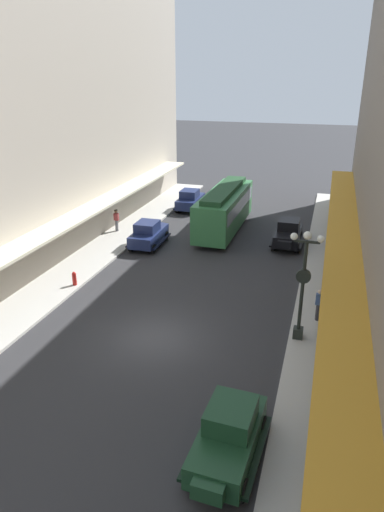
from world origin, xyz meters
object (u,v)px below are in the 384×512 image
(parked_car_0, at_px, (148,233))
(parked_car_1, at_px, (190,199))
(lamp_post_with_clock, at_px, (303,282))
(pedestrian_0, at_px, (339,256))
(pedestrian_2, at_px, (116,220))
(streetcar, at_px, (224,208))
(fire_hydrant, at_px, (74,278))
(parked_car_2, at_px, (229,433))
(parked_car_3, at_px, (288,232))
(pedestrian_1, at_px, (319,305))

(parked_car_0, relative_size, parked_car_1, 1.00)
(lamp_post_with_clock, bearing_deg, pedestrian_0, 79.10)
(parked_car_0, xyz_separation_m, pedestrian_2, (-3.43, 1.98, 0.07))
(parked_car_0, height_order, streetcar, streetcar)
(fire_hydrant, bearing_deg, parked_car_2, -41.01)
(streetcar, bearing_deg, parked_car_3, -18.25)
(streetcar, bearing_deg, parked_car_1, 130.14)
(parked_car_0, relative_size, parked_car_3, 1.01)
(streetcar, bearing_deg, parked_car_2, -76.49)
(streetcar, height_order, pedestrian_1, streetcar)
(pedestrian_2, bearing_deg, parked_car_3, 4.67)
(parked_car_2, relative_size, fire_hydrant, 5.27)
(streetcar, bearing_deg, pedestrian_1, -58.37)
(lamp_post_with_clock, bearing_deg, parked_car_1, 119.84)
(parked_car_3, distance_m, pedestrian_0, 5.13)
(pedestrian_0, bearing_deg, lamp_post_with_clock, -100.90)
(parked_car_2, bearing_deg, parked_car_1, 109.48)
(pedestrian_0, bearing_deg, parked_car_3, 133.06)
(fire_hydrant, distance_m, pedestrian_1, 13.54)
(parked_car_2, relative_size, pedestrian_2, 2.59)
(lamp_post_with_clock, bearing_deg, fire_hydrant, 170.93)
(parked_car_1, height_order, parked_car_3, same)
(pedestrian_0, relative_size, pedestrian_1, 1.02)
(parked_car_1, xyz_separation_m, fire_hydrant, (-1.61, -17.39, -0.38))
(parked_car_1, xyz_separation_m, parked_car_2, (9.59, -27.13, 0.00))
(lamp_post_with_clock, xyz_separation_m, pedestrian_1, (0.79, 1.94, -2.00))
(streetcar, height_order, pedestrian_0, streetcar)
(streetcar, relative_size, fire_hydrant, 11.73)
(parked_car_1, relative_size, parked_car_2, 0.99)
(parked_car_0, height_order, pedestrian_1, parked_car_0)
(parked_car_0, xyz_separation_m, pedestrian_0, (12.94, -0.72, 0.07))
(parked_car_1, relative_size, parked_car_3, 1.00)
(parked_car_3, bearing_deg, lamp_post_with_clock, -81.96)
(parked_car_1, xyz_separation_m, parked_car_3, (9.36, -6.77, 0.00))
(parked_car_0, distance_m, lamp_post_with_clock, 14.92)
(pedestrian_2, bearing_deg, lamp_post_with_clock, -38.39)
(parked_car_2, relative_size, pedestrian_1, 2.63)
(pedestrian_2, bearing_deg, parked_car_1, 65.86)
(parked_car_3, relative_size, pedestrian_1, 2.60)
(parked_car_2, bearing_deg, fire_hydrant, 138.99)
(parked_car_3, height_order, lamp_post_with_clock, lamp_post_with_clock)
(parked_car_0, xyz_separation_m, parked_car_2, (9.67, -17.33, 0.00))
(fire_hydrant, xyz_separation_m, pedestrian_1, (13.54, -0.10, 0.43))
(parked_car_1, bearing_deg, pedestrian_1, -55.69)
(parked_car_0, distance_m, streetcar, 6.50)
(parked_car_1, distance_m, pedestrian_0, 16.61)
(streetcar, bearing_deg, fire_hydrant, -115.70)
(parked_car_1, height_order, lamp_post_with_clock, lamp_post_with_clock)
(parked_car_1, bearing_deg, parked_car_2, -70.52)
(lamp_post_with_clock, xyz_separation_m, pedestrian_2, (-14.65, 11.61, -1.97))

